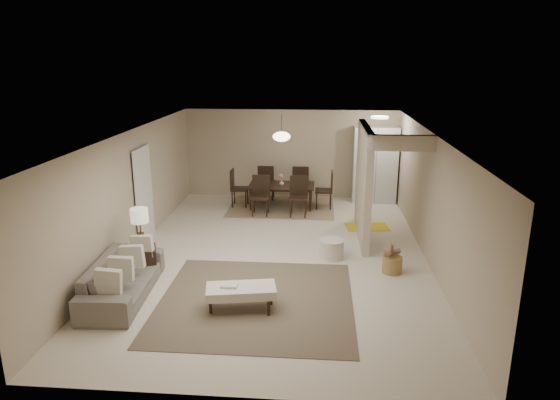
# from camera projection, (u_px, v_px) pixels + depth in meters

# --- Properties ---
(floor) EXTENTS (9.00, 9.00, 0.00)m
(floor) POSITION_uv_depth(u_px,v_px,m) (277.00, 255.00, 10.27)
(floor) COLOR beige
(floor) RESTS_ON ground
(ceiling) EXTENTS (9.00, 9.00, 0.00)m
(ceiling) POSITION_uv_depth(u_px,v_px,m) (277.00, 134.00, 9.58)
(ceiling) COLOR white
(ceiling) RESTS_ON back_wall
(back_wall) EXTENTS (6.00, 0.00, 6.00)m
(back_wall) POSITION_uv_depth(u_px,v_px,m) (291.00, 154.00, 14.23)
(back_wall) COLOR #BDAC8F
(back_wall) RESTS_ON floor
(left_wall) EXTENTS (0.00, 9.00, 9.00)m
(left_wall) POSITION_uv_depth(u_px,v_px,m) (131.00, 193.00, 10.16)
(left_wall) COLOR #BDAC8F
(left_wall) RESTS_ON floor
(right_wall) EXTENTS (0.00, 9.00, 9.00)m
(right_wall) POSITION_uv_depth(u_px,v_px,m) (431.00, 200.00, 9.69)
(right_wall) COLOR #BDAC8F
(right_wall) RESTS_ON floor
(partition) EXTENTS (0.15, 2.50, 2.50)m
(partition) POSITION_uv_depth(u_px,v_px,m) (364.00, 183.00, 10.98)
(partition) COLOR #BDAC8F
(partition) RESTS_ON floor
(doorway) EXTENTS (0.04, 0.90, 2.04)m
(doorway) POSITION_uv_depth(u_px,v_px,m) (143.00, 196.00, 10.79)
(doorway) COLOR black
(doorway) RESTS_ON floor
(pantry_cabinet) EXTENTS (1.20, 0.55, 2.10)m
(pantry_cabinet) POSITION_uv_depth(u_px,v_px,m) (375.00, 165.00, 13.77)
(pantry_cabinet) COLOR silver
(pantry_cabinet) RESTS_ON floor
(flush_light) EXTENTS (0.44, 0.44, 0.05)m
(flush_light) POSITION_uv_depth(u_px,v_px,m) (380.00, 117.00, 12.47)
(flush_light) COLOR white
(flush_light) RESTS_ON ceiling
(living_rug) EXTENTS (3.20, 3.20, 0.01)m
(living_rug) POSITION_uv_depth(u_px,v_px,m) (256.00, 301.00, 8.32)
(living_rug) COLOR brown
(living_rug) RESTS_ON floor
(sofa) EXTENTS (2.27, 1.00, 0.65)m
(sofa) POSITION_uv_depth(u_px,v_px,m) (123.00, 278.00, 8.41)
(sofa) COLOR slate
(sofa) RESTS_ON floor
(ottoman_bench) EXTENTS (1.18, 0.70, 0.40)m
(ottoman_bench) POSITION_uv_depth(u_px,v_px,m) (241.00, 291.00, 7.96)
(ottoman_bench) COLOR beige
(ottoman_bench) RESTS_ON living_rug
(side_table) EXTENTS (0.62, 0.62, 0.54)m
(side_table) POSITION_uv_depth(u_px,v_px,m) (143.00, 262.00, 9.24)
(side_table) COLOR black
(side_table) RESTS_ON floor
(table_lamp) EXTENTS (0.32, 0.32, 0.76)m
(table_lamp) POSITION_uv_depth(u_px,v_px,m) (140.00, 219.00, 9.01)
(table_lamp) COLOR #46331E
(table_lamp) RESTS_ON side_table
(round_pouf) EXTENTS (0.50, 0.50, 0.39)m
(round_pouf) POSITION_uv_depth(u_px,v_px,m) (332.00, 249.00, 10.03)
(round_pouf) COLOR beige
(round_pouf) RESTS_ON floor
(wicker_basket) EXTENTS (0.47, 0.47, 0.32)m
(wicker_basket) POSITION_uv_depth(u_px,v_px,m) (392.00, 265.00, 9.37)
(wicker_basket) COLOR olive
(wicker_basket) RESTS_ON floor
(dining_rug) EXTENTS (2.80, 2.10, 0.01)m
(dining_rug) POSITION_uv_depth(u_px,v_px,m) (282.00, 207.00, 13.50)
(dining_rug) COLOR #8C7657
(dining_rug) RESTS_ON floor
(dining_table) EXTENTS (1.75, 0.97, 0.61)m
(dining_table) POSITION_uv_depth(u_px,v_px,m) (282.00, 196.00, 13.42)
(dining_table) COLOR black
(dining_table) RESTS_ON dining_rug
(dining_chairs) EXTENTS (2.71, 1.96, 1.01)m
(dining_chairs) POSITION_uv_depth(u_px,v_px,m) (282.00, 189.00, 13.36)
(dining_chairs) COLOR black
(dining_chairs) RESTS_ON dining_rug
(vase) EXTENTS (0.16, 0.16, 0.13)m
(vase) POSITION_uv_depth(u_px,v_px,m) (282.00, 183.00, 13.32)
(vase) COLOR white
(vase) RESTS_ON dining_table
(yellow_mat) EXTENTS (1.07, 0.73, 0.01)m
(yellow_mat) POSITION_uv_depth(u_px,v_px,m) (367.00, 227.00, 11.91)
(yellow_mat) COLOR yellow
(yellow_mat) RESTS_ON floor
(pendant_light) EXTENTS (0.46, 0.46, 0.71)m
(pendant_light) POSITION_uv_depth(u_px,v_px,m) (282.00, 137.00, 12.97)
(pendant_light) COLOR #46331E
(pendant_light) RESTS_ON ceiling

